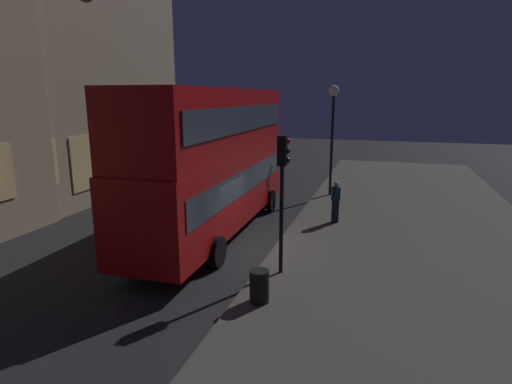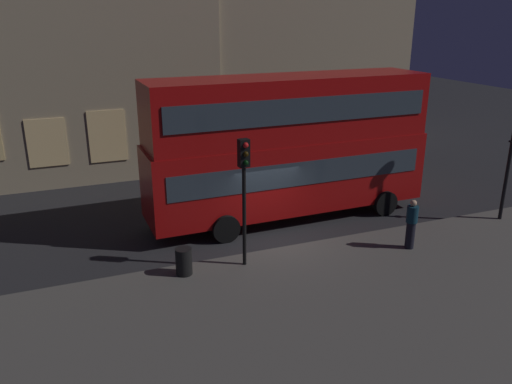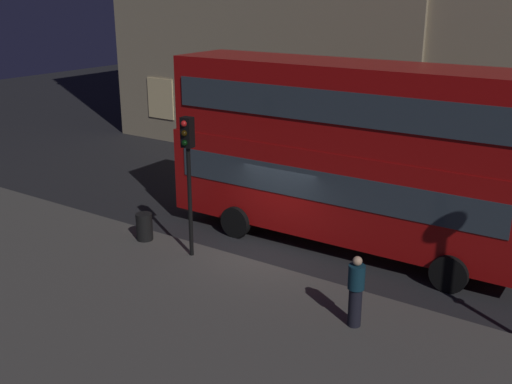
{
  "view_description": "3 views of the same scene",
  "coord_description": "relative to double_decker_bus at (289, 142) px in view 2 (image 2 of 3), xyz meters",
  "views": [
    {
      "loc": [
        -13.09,
        -4.25,
        5.31
      ],
      "look_at": [
        0.02,
        -0.16,
        2.15
      ],
      "focal_mm": 29.26,
      "sensor_mm": 36.0,
      "label": 1
    },
    {
      "loc": [
        -6.8,
        -15.36,
        7.7
      ],
      "look_at": [
        -0.52,
        0.45,
        1.81
      ],
      "focal_mm": 36.02,
      "sensor_mm": 36.0,
      "label": 2
    },
    {
      "loc": [
        9.18,
        -14.04,
        7.54
      ],
      "look_at": [
        -0.77,
        0.58,
        1.68
      ],
      "focal_mm": 42.95,
      "sensor_mm": 36.0,
      "label": 3
    }
  ],
  "objects": [
    {
      "name": "traffic_light_near_kerb",
      "position": [
        -3.1,
        -3.46,
        -0.02
      ],
      "size": [
        0.34,
        0.37,
        4.11
      ],
      "rotation": [
        0.0,
        0.0,
        0.07
      ],
      "color": "black",
      "rests_on": "sidewalk_slab"
    },
    {
      "name": "sidewalk_slab",
      "position": [
        -1.43,
        -7.49,
        -3.03
      ],
      "size": [
        44.0,
        9.57,
        0.12
      ],
      "primitive_type": "cube",
      "color": "#4C4944",
      "rests_on": "ground"
    },
    {
      "name": "pedestrian",
      "position": [
        2.58,
        -4.38,
        -2.08
      ],
      "size": [
        0.39,
        0.39,
        1.74
      ],
      "rotation": [
        0.0,
        0.0,
        2.33
      ],
      "color": "black",
      "rests_on": "sidewalk_slab"
    },
    {
      "name": "double_decker_bus",
      "position": [
        0.0,
        0.0,
        0.0
      ],
      "size": [
        11.23,
        2.99,
        5.58
      ],
      "rotation": [
        0.0,
        0.0,
        0.01
      ],
      "color": "#9E0C0C",
      "rests_on": "ground"
    },
    {
      "name": "ground_plane",
      "position": [
        -1.43,
        -1.98,
        -3.09
      ],
      "size": [
        80.0,
        80.0,
        0.0
      ],
      "primitive_type": "plane",
      "color": "#232326"
    },
    {
      "name": "building_plain_facade",
      "position": [
        3.83,
        11.39,
        4.79
      ],
      "size": [
        14.46,
        8.32,
        15.76
      ],
      "color": "tan",
      "rests_on": "ground"
    },
    {
      "name": "litter_bin",
      "position": [
        -5.06,
        -3.37,
        -2.54
      ],
      "size": [
        0.51,
        0.51,
        0.85
      ],
      "primitive_type": "cylinder",
      "color": "black",
      "rests_on": "sidewalk_slab"
    }
  ]
}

